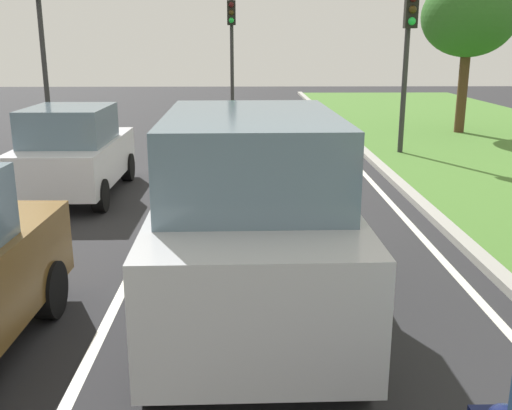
{
  "coord_description": "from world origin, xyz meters",
  "views": [
    {
      "loc": [
        0.82,
        2.25,
        2.96
      ],
      "look_at": [
        0.94,
        8.64,
        1.2
      ],
      "focal_mm": 41.51,
      "sensor_mm": 36.0,
      "label": 1
    }
  ],
  "objects_px": {
    "traffic_light_near_right": "(408,41)",
    "tree_roadside_far": "(469,17)",
    "car_hatchback_far": "(74,152)",
    "traffic_light_overhead_left": "(39,20)",
    "car_suv_ahead": "(251,217)",
    "traffic_light_far_median": "(232,35)"
  },
  "relations": [
    {
      "from": "traffic_light_near_right",
      "to": "tree_roadside_far",
      "type": "distance_m",
      "value": 4.85
    },
    {
      "from": "car_hatchback_far",
      "to": "traffic_light_overhead_left",
      "type": "distance_m",
      "value": 6.41
    },
    {
      "from": "car_suv_ahead",
      "to": "car_hatchback_far",
      "type": "distance_m",
      "value": 6.5
    },
    {
      "from": "traffic_light_overhead_left",
      "to": "traffic_light_near_right",
      "type": "bearing_deg",
      "value": -6.59
    },
    {
      "from": "traffic_light_far_median",
      "to": "tree_roadside_far",
      "type": "relative_size",
      "value": 0.95
    },
    {
      "from": "traffic_light_near_right",
      "to": "traffic_light_far_median",
      "type": "height_order",
      "value": "traffic_light_far_median"
    },
    {
      "from": "car_hatchback_far",
      "to": "traffic_light_far_median",
      "type": "bearing_deg",
      "value": 77.05
    },
    {
      "from": "car_hatchback_far",
      "to": "tree_roadside_far",
      "type": "relative_size",
      "value": 0.74
    },
    {
      "from": "car_suv_ahead",
      "to": "traffic_light_far_median",
      "type": "bearing_deg",
      "value": 90.65
    },
    {
      "from": "traffic_light_overhead_left",
      "to": "tree_roadside_far",
      "type": "distance_m",
      "value": 13.04
    },
    {
      "from": "traffic_light_far_median",
      "to": "traffic_light_overhead_left",
      "type": "bearing_deg",
      "value": -126.77
    },
    {
      "from": "traffic_light_overhead_left",
      "to": "traffic_light_far_median",
      "type": "height_order",
      "value": "traffic_light_overhead_left"
    },
    {
      "from": "traffic_light_near_right",
      "to": "traffic_light_far_median",
      "type": "xyz_separation_m",
      "value": [
        -4.74,
        7.96,
        0.22
      ]
    },
    {
      "from": "car_suv_ahead",
      "to": "car_hatchback_far",
      "type": "bearing_deg",
      "value": 120.7
    },
    {
      "from": "traffic_light_overhead_left",
      "to": "tree_roadside_far",
      "type": "relative_size",
      "value": 1.05
    },
    {
      "from": "car_suv_ahead",
      "to": "traffic_light_near_right",
      "type": "distance_m",
      "value": 10.78
    },
    {
      "from": "traffic_light_near_right",
      "to": "traffic_light_overhead_left",
      "type": "height_order",
      "value": "traffic_light_overhead_left"
    },
    {
      "from": "car_suv_ahead",
      "to": "tree_roadside_far",
      "type": "height_order",
      "value": "tree_roadside_far"
    },
    {
      "from": "car_hatchback_far",
      "to": "traffic_light_overhead_left",
      "type": "height_order",
      "value": "traffic_light_overhead_left"
    },
    {
      "from": "car_suv_ahead",
      "to": "traffic_light_overhead_left",
      "type": "bearing_deg",
      "value": 116.28
    },
    {
      "from": "traffic_light_overhead_left",
      "to": "tree_roadside_far",
      "type": "bearing_deg",
      "value": 11.82
    },
    {
      "from": "car_hatchback_far",
      "to": "traffic_light_far_median",
      "type": "relative_size",
      "value": 0.77
    }
  ]
}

